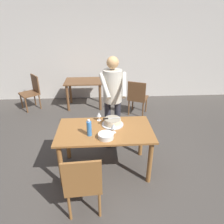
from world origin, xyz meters
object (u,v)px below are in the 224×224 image
object	(u,v)px
water_bottle	(89,128)
background_chair_0	(32,91)
chair_near_side	(83,182)
background_chair_1	(137,97)
background_table	(84,86)
main_dining_table	(105,136)
wine_glass_far	(99,115)
person_cutting_cake	(113,95)
plate_stack	(106,136)
wine_glass_near	(114,126)
cake_on_platter	(113,122)
cake_knife	(108,118)

from	to	relation	value
water_bottle	background_chair_0	size ratio (longest dim) A/B	0.28
chair_near_side	background_chair_0	bearing A→B (deg)	115.64
water_bottle	background_chair_1	xyz separation A→B (m)	(1.09, 2.11, -0.37)
water_bottle	background_table	size ratio (longest dim) A/B	0.25
background_table	chair_near_side	bearing A→B (deg)	-86.56
main_dining_table	water_bottle	size ratio (longest dim) A/B	5.74
wine_glass_far	water_bottle	world-z (taller)	water_bottle
person_cutting_cake	background_chair_1	distance (m)	1.63
plate_stack	person_cutting_cake	bearing A→B (deg)	80.00
main_dining_table	water_bottle	xyz separation A→B (m)	(-0.22, -0.15, 0.24)
wine_glass_near	wine_glass_far	world-z (taller)	same
main_dining_table	cake_on_platter	bearing A→B (deg)	47.35
cake_on_platter	main_dining_table	bearing A→B (deg)	-132.65
wine_glass_far	background_chair_1	size ratio (longest dim) A/B	0.16
background_chair_0	main_dining_table	bearing A→B (deg)	-53.56
water_bottle	plate_stack	bearing A→B (deg)	-20.73
chair_near_side	background_table	distance (m)	3.37
wine_glass_far	background_table	distance (m)	2.34
plate_stack	background_table	size ratio (longest dim) A/B	0.22
plate_stack	wine_glass_far	bearing A→B (deg)	100.24
background_chair_0	cake_on_platter	bearing A→B (deg)	-50.25
wine_glass_far	background_table	size ratio (longest dim) A/B	0.14
wine_glass_far	person_cutting_cake	world-z (taller)	person_cutting_cake
cake_on_platter	wine_glass_far	xyz separation A→B (m)	(-0.21, 0.16, 0.05)
wine_glass_near	wine_glass_far	xyz separation A→B (m)	(-0.21, 0.39, 0.00)
person_cutting_cake	chair_near_side	distance (m)	1.57
cake_knife	background_chair_1	distance (m)	2.04
background_chair_1	wine_glass_near	bearing A→B (deg)	-109.71
background_table	wine_glass_near	bearing A→B (deg)	-77.08
background_chair_0	plate_stack	bearing A→B (deg)	-55.79
cake_on_platter	person_cutting_cake	distance (m)	0.55
water_bottle	chair_near_side	xyz separation A→B (m)	(-0.06, -0.63, -0.37)
person_cutting_cake	background_chair_0	xyz separation A→B (m)	(-2.05, 1.94, -0.58)
main_dining_table	background_chair_1	world-z (taller)	background_chair_1
plate_stack	background_chair_1	bearing A→B (deg)	68.73
wine_glass_far	background_chair_1	distance (m)	1.95
wine_glass_far	person_cutting_cake	bearing A→B (deg)	52.39
main_dining_table	wine_glass_far	xyz separation A→B (m)	(-0.09, 0.30, 0.23)
plate_stack	chair_near_side	distance (m)	0.69
cake_knife	person_cutting_cake	distance (m)	0.54
main_dining_table	plate_stack	bearing A→B (deg)	-87.84
cake_knife	person_cutting_cake	size ratio (longest dim) A/B	0.16
chair_near_side	person_cutting_cake	bearing A→B (deg)	72.29
wine_glass_near	chair_near_side	bearing A→B (deg)	-121.13
wine_glass_near	person_cutting_cake	xyz separation A→B (m)	(0.03, 0.71, 0.22)
main_dining_table	background_chair_0	size ratio (longest dim) A/B	1.60
wine_glass_far	background_chair_0	bearing A→B (deg)	128.54
background_chair_0	background_chair_1	size ratio (longest dim) A/B	1.00
cake_on_platter	background_table	xyz separation A→B (m)	(-0.62, 2.45, -0.22)
cake_knife	water_bottle	world-z (taller)	water_bottle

